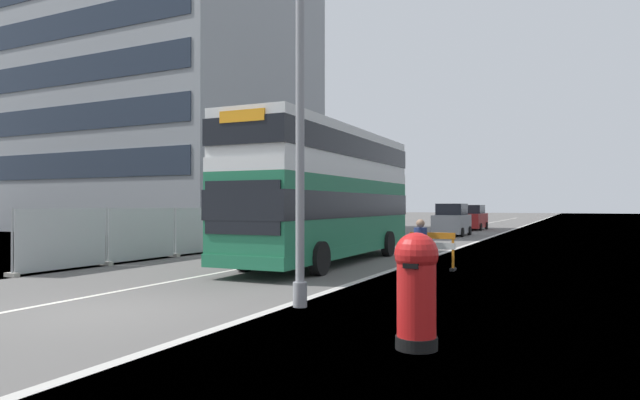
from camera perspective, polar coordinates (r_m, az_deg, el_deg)
ground at (r=11.18m, az=-19.18°, el=-11.34°), size 140.00×280.00×0.10m
double_decker_bus at (r=19.51m, az=0.81°, el=0.84°), size 3.04×11.40×4.73m
lamppost_foreground at (r=11.23m, az=-2.11°, el=12.18°), size 0.29×0.70×9.54m
red_pillar_postbox at (r=7.97m, az=10.09°, el=-8.77°), size 0.63×0.63×1.66m
roadworks_barrier at (r=17.67m, az=11.71°, el=-4.81°), size 1.45×0.48×1.18m
construction_site_fence at (r=26.43m, az=-7.72°, el=-2.92°), size 0.44×24.00×1.98m
car_oncoming_near at (r=37.37m, az=13.67°, el=-2.12°), size 2.03×3.99×2.14m
car_receding_mid at (r=46.74m, az=15.70°, el=-1.84°), size 1.98×4.59×2.06m
bare_tree_far_verge_near at (r=53.44m, az=0.98°, el=-0.51°), size 2.74×2.76×4.16m
bare_tree_far_verge_mid at (r=55.14m, az=3.47°, el=-0.10°), size 3.31×2.76×5.07m
pedestrian_at_kerb at (r=14.30m, az=10.50°, el=-5.36°), size 0.34×0.34×1.69m
backdrop_office_block at (r=50.22m, az=-16.81°, el=12.66°), size 23.78×17.92×26.98m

